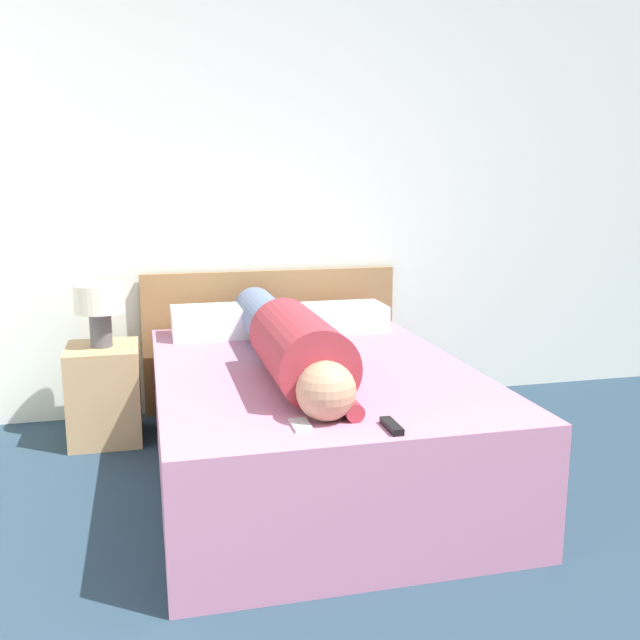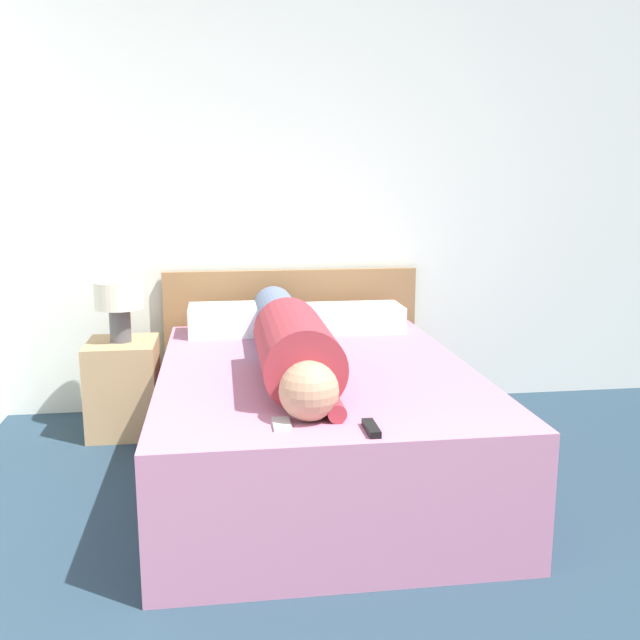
{
  "view_description": "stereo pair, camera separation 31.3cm",
  "coord_description": "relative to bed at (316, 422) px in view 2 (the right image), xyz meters",
  "views": [
    {
      "loc": [
        -0.98,
        -0.9,
        1.41
      ],
      "look_at": [
        -0.25,
        2.08,
        0.79
      ],
      "focal_mm": 40.0,
      "sensor_mm": 36.0,
      "label": 1
    },
    {
      "loc": [
        -0.67,
        -0.96,
        1.41
      ],
      "look_at": [
        -0.25,
        2.08,
        0.79
      ],
      "focal_mm": 40.0,
      "sensor_mm": 36.0,
      "label": 2
    }
  ],
  "objects": [
    {
      "name": "wall_back",
      "position": [
        0.25,
        1.17,
        1.03
      ],
      "size": [
        5.14,
        0.06,
        2.6
      ],
      "color": "silver",
      "rests_on": "ground_plane"
    },
    {
      "name": "bed",
      "position": [
        0.0,
        0.0,
        0.0
      ],
      "size": [
        1.43,
        2.01,
        0.54
      ],
      "color": "#B2708E",
      "rests_on": "ground_plane"
    },
    {
      "name": "headboard",
      "position": [
        0.0,
        1.1,
        0.16
      ],
      "size": [
        1.55,
        0.04,
        0.86
      ],
      "color": "olive",
      "rests_on": "ground_plane"
    },
    {
      "name": "nightstand",
      "position": [
        -0.98,
        0.76,
        -0.01
      ],
      "size": [
        0.38,
        0.42,
        0.52
      ],
      "color": "tan",
      "rests_on": "ground_plane"
    },
    {
      "name": "table_lamp",
      "position": [
        -0.98,
        0.76,
        0.48
      ],
      "size": [
        0.26,
        0.26,
        0.34
      ],
      "color": "#4C4C51",
      "rests_on": "nightstand"
    },
    {
      "name": "person_lying",
      "position": [
        -0.12,
        -0.04,
        0.41
      ],
      "size": [
        0.32,
        1.81,
        0.32
      ],
      "color": "tan",
      "rests_on": "bed"
    },
    {
      "name": "pillow_near_headboard",
      "position": [
        -0.33,
        0.76,
        0.35
      ],
      "size": [
        0.56,
        0.3,
        0.16
      ],
      "color": "white",
      "rests_on": "bed"
    },
    {
      "name": "pillow_second",
      "position": [
        0.33,
        0.76,
        0.34
      ],
      "size": [
        0.54,
        0.3,
        0.15
      ],
      "color": "white",
      "rests_on": "bed"
    },
    {
      "name": "tv_remote",
      "position": [
        0.08,
        -0.89,
        0.28
      ],
      "size": [
        0.04,
        0.15,
        0.02
      ],
      "color": "black",
      "rests_on": "bed"
    },
    {
      "name": "cell_phone",
      "position": [
        -0.23,
        -0.79,
        0.28
      ],
      "size": [
        0.06,
        0.13,
        0.01
      ],
      "color": "#B2B7BC",
      "rests_on": "bed"
    }
  ]
}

